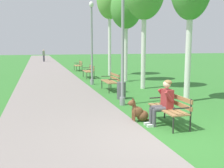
% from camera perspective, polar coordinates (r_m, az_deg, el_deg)
% --- Properties ---
extents(ground_plane, '(120.00, 120.00, 0.00)m').
position_cam_1_polar(ground_plane, '(6.38, 13.05, -11.71)').
color(ground_plane, '#33752D').
extents(paved_path, '(3.74, 60.00, 0.04)m').
position_cam_1_polar(paved_path, '(29.31, -14.59, 3.91)').
color(paved_path, gray).
rests_on(paved_path, ground).
extents(park_bench_near, '(0.55, 1.50, 0.85)m').
position_cam_1_polar(park_bench_near, '(7.37, 12.74, -4.82)').
color(park_bench_near, olive).
rests_on(park_bench_near, ground).
extents(park_bench_mid, '(0.55, 1.50, 0.85)m').
position_cam_1_polar(park_bench_mid, '(12.63, -0.18, 0.85)').
color(park_bench_mid, olive).
rests_on(park_bench_mid, ground).
extents(park_bench_far, '(0.55, 1.50, 0.85)m').
position_cam_1_polar(park_bench_far, '(17.75, -5.00, 3.00)').
color(park_bench_far, olive).
rests_on(park_bench_far, ground).
extents(park_bench_furthest, '(0.55, 1.50, 0.85)m').
position_cam_1_polar(park_bench_furthest, '(22.97, -7.30, 4.18)').
color(park_bench_furthest, olive).
rests_on(park_bench_furthest, ground).
extents(person_seated_on_near_bench, '(0.74, 0.49, 1.25)m').
position_cam_1_polar(person_seated_on_near_bench, '(7.27, 11.19, -3.59)').
color(person_seated_on_near_bench, '#4C4C51').
rests_on(person_seated_on_near_bench, ground).
extents(dog_brown, '(0.83, 0.29, 0.71)m').
position_cam_1_polar(dog_brown, '(7.58, 5.98, -6.25)').
color(dog_brown, brown).
rests_on(dog_brown, ground).
extents(lamp_post_near, '(0.24, 0.24, 4.58)m').
position_cam_1_polar(lamp_post_near, '(9.40, 2.36, 9.60)').
color(lamp_post_near, gray).
rests_on(lamp_post_near, ground).
extents(lamp_post_mid, '(0.24, 0.24, 4.53)m').
position_cam_1_polar(lamp_post_mid, '(14.57, -4.46, 9.04)').
color(lamp_post_mid, gray).
rests_on(lamp_post_mid, ground).
extents(birch_tree_fourth, '(1.85, 1.78, 5.60)m').
position_cam_1_polar(birch_tree_fourth, '(16.11, 3.08, 16.06)').
color(birch_tree_fourth, silver).
rests_on(birch_tree_fourth, ground).
extents(litter_bin, '(0.36, 0.36, 0.70)m').
position_cam_1_polar(litter_bin, '(10.67, 2.06, -1.43)').
color(litter_bin, '#515156').
rests_on(litter_bin, ground).
extents(pedestrian_distant, '(0.32, 0.22, 1.65)m').
position_cam_1_polar(pedestrian_distant, '(36.46, -14.70, 6.03)').
color(pedestrian_distant, '#383842').
rests_on(pedestrian_distant, ground).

